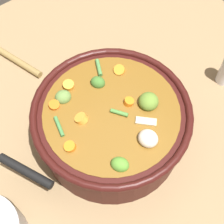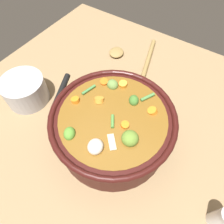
% 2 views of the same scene
% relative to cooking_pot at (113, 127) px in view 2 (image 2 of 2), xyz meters
% --- Properties ---
extents(ground_plane, '(1.10, 1.10, 0.00)m').
position_rel_cooking_pot_xyz_m(ground_plane, '(-0.00, -0.00, -0.06)').
color(ground_plane, '#8C704C').
extents(cooking_pot, '(0.33, 0.33, 0.14)m').
position_rel_cooking_pot_xyz_m(cooking_pot, '(0.00, 0.00, 0.00)').
color(cooking_pot, '#38110F').
rests_on(cooking_pot, ground_plane).
extents(wooden_spoon, '(0.22, 0.20, 0.02)m').
position_rel_cooking_pot_xyz_m(wooden_spoon, '(-0.34, -0.13, -0.06)').
color(wooden_spoon, olive).
rests_on(wooden_spoon, ground_plane).
extents(salt_shaker, '(0.04, 0.04, 0.09)m').
position_rel_cooking_pot_xyz_m(salt_shaker, '(0.05, 0.32, -0.02)').
color(salt_shaker, silver).
rests_on(salt_shaker, ground_plane).
extents(small_saucepan, '(0.18, 0.22, 0.09)m').
position_rel_cooking_pot_xyz_m(small_saucepan, '(0.03, -0.32, -0.02)').
color(small_saucepan, '#ADADB2').
rests_on(small_saucepan, ground_plane).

